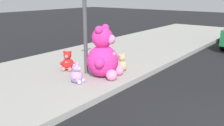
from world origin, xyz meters
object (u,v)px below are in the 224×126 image
Objects in this scene: sign_pole at (85,14)px; plush_lavender at (77,75)px; plush_tan at (121,64)px; plush_red at (68,62)px; plush_pink_large at (104,56)px.

sign_pole is 1.70m from plush_lavender.
plush_tan is at bearing -11.47° from plush_lavender.
plush_lavender is 1.20m from plush_red.
sign_pole is 2.25× the size of plush_pink_large.
plush_pink_large is (0.09, -0.59, -1.13)m from sign_pole.
sign_pole reaches higher than plush_tan.
plush_pink_large is at bearing 173.22° from plush_tan.
plush_lavender is 0.89× the size of plush_red.
plush_pink_large is 2.71× the size of plush_lavender.
plush_lavender is at bearing -121.62° from plush_red.
sign_pole reaches higher than plush_red.
plush_tan reaches higher than plush_lavender.
plush_tan is at bearing -55.80° from plush_red.
plush_tan is at bearing -40.42° from sign_pole.
sign_pole reaches higher than plush_lavender.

